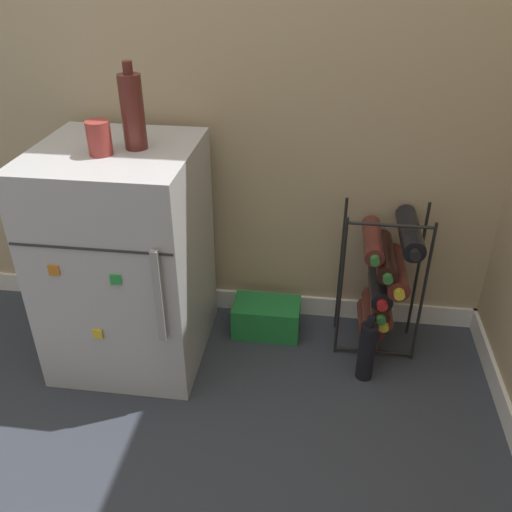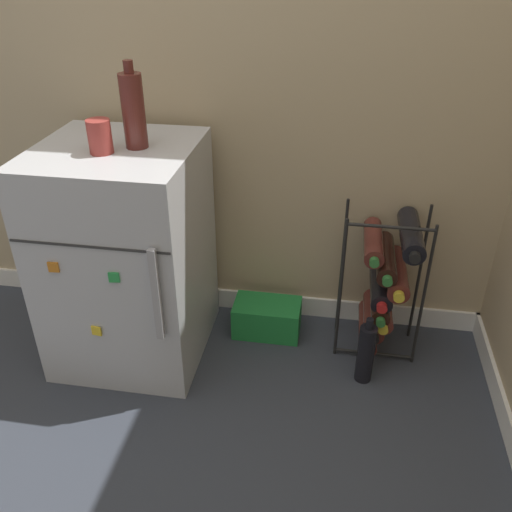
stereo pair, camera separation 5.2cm
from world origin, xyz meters
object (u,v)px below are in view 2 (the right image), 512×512
object	(u,v)px
wine_rack	(384,282)
loose_bottle_floor	(366,353)
fridge_top_cup	(100,137)
mini_fridge	(128,256)
soda_box	(267,318)
fridge_top_bottle	(133,110)

from	to	relation	value
wine_rack	loose_bottle_floor	bearing A→B (deg)	-104.11
wine_rack	fridge_top_cup	world-z (taller)	fridge_top_cup
wine_rack	fridge_top_cup	distance (m)	1.16
wine_rack	mini_fridge	bearing A→B (deg)	-171.25
soda_box	fridge_top_bottle	size ratio (longest dim) A/B	0.99
loose_bottle_floor	soda_box	bearing A→B (deg)	150.87
loose_bottle_floor	fridge_top_cup	bearing A→B (deg)	179.86
soda_box	fridge_top_bottle	distance (m)	1.00
soda_box	fridge_top_cup	distance (m)	1.00
fridge_top_cup	loose_bottle_floor	bearing A→B (deg)	-0.14
wine_rack	soda_box	xyz separation A→B (m)	(-0.45, 0.02, -0.24)
mini_fridge	fridge_top_cup	distance (m)	0.48
wine_rack	loose_bottle_floor	distance (m)	0.28
soda_box	fridge_top_bottle	xyz separation A→B (m)	(-0.43, -0.15, 0.90)
soda_box	loose_bottle_floor	size ratio (longest dim) A/B	0.99
soda_box	loose_bottle_floor	xyz separation A→B (m)	(0.40, -0.22, 0.05)
mini_fridge	soda_box	size ratio (longest dim) A/B	3.05
mini_fridge	wine_rack	world-z (taller)	mini_fridge
fridge_top_bottle	wine_rack	bearing A→B (deg)	8.49
mini_fridge	fridge_top_bottle	xyz separation A→B (m)	(0.08, 0.02, 0.55)
fridge_top_bottle	loose_bottle_floor	world-z (taller)	fridge_top_bottle
wine_rack	soda_box	size ratio (longest dim) A/B	2.20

